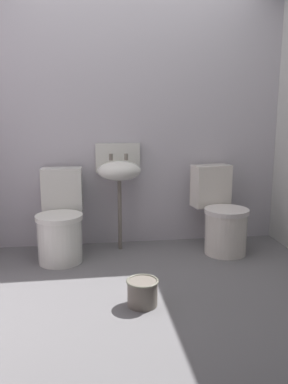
% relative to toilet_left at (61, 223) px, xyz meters
% --- Properties ---
extents(ground_plane, '(3.33, 2.90, 0.08)m').
position_rel_toilet_left_xyz_m(ground_plane, '(0.66, -0.90, -0.36)').
color(ground_plane, slate).
extents(wall_back, '(3.33, 0.10, 2.31)m').
position_rel_toilet_left_xyz_m(wall_back, '(0.66, 0.40, 0.84)').
color(wall_back, '#B6B1B9').
rests_on(wall_back, ground).
extents(toilet_left, '(0.42, 0.61, 0.78)m').
position_rel_toilet_left_xyz_m(toilet_left, '(0.00, 0.00, 0.00)').
color(toilet_left, silver).
rests_on(toilet_left, ground).
extents(toilet_right, '(0.49, 0.65, 0.78)m').
position_rel_toilet_left_xyz_m(toilet_right, '(1.46, 0.00, 0.00)').
color(toilet_right, silver).
rests_on(toilet_right, ground).
extents(sink, '(0.42, 0.35, 0.99)m').
position_rel_toilet_left_xyz_m(sink, '(0.53, 0.19, 0.43)').
color(sink, '#6C635A').
rests_on(sink, ground).
extents(bucket, '(0.22, 0.22, 0.18)m').
position_rel_toilet_left_xyz_m(bucket, '(0.59, -0.96, -0.23)').
color(bucket, '#6C635A').
rests_on(bucket, ground).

